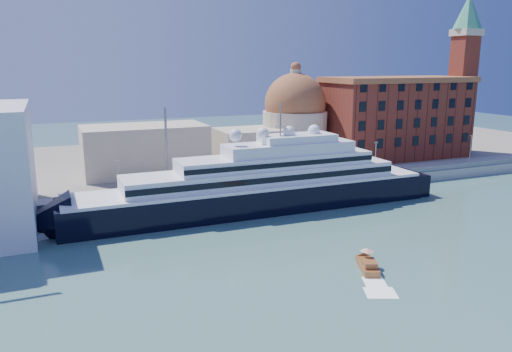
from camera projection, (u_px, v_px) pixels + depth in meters
name	position (u px, v px, depth m)	size (l,w,h in m)	color
ground	(335.00, 244.00, 81.86)	(400.00, 400.00, 0.00)	#3B6766
quay	(255.00, 190.00, 112.17)	(180.00, 10.00, 2.50)	gray
land	(203.00, 159.00, 149.12)	(260.00, 72.00, 2.00)	slate
quay_fence	(263.00, 186.00, 107.72)	(180.00, 0.10, 1.20)	slate
superyacht	(243.00, 191.00, 98.88)	(84.25, 11.68, 25.18)	black
service_barge	(35.00, 235.00, 84.43)	(10.92, 6.33, 2.33)	white
water_taxi	(368.00, 265.00, 71.62)	(4.56, 6.94, 3.14)	brown
warehouse	(396.00, 117.00, 145.19)	(43.00, 19.00, 23.25)	maroon
campanile	(464.00, 64.00, 150.92)	(8.40, 8.40, 47.00)	maroon
church	(243.00, 132.00, 133.79)	(66.00, 18.00, 25.50)	beige
lamp_posts	(202.00, 157.00, 103.95)	(120.80, 2.40, 18.00)	slate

